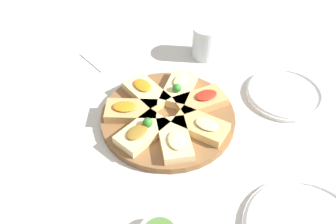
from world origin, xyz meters
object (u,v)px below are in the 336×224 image
at_px(serving_board, 168,118).
at_px(water_glass, 206,42).
at_px(napkin_stack, 109,53).
at_px(plate_left, 285,93).

bearing_deg(serving_board, water_glass, -171.00).
bearing_deg(napkin_stack, water_glass, 120.30).
bearing_deg(plate_left, serving_board, -42.37).
bearing_deg(plate_left, water_glass, -100.58).
height_order(water_glass, napkin_stack, water_glass).
relative_size(serving_board, water_glass, 3.39).
height_order(plate_left, napkin_stack, plate_left).
distance_m(plate_left, water_glass, 0.26).
xyz_separation_m(serving_board, plate_left, (-0.23, 0.21, -0.00)).
bearing_deg(water_glass, napkin_stack, -59.70).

